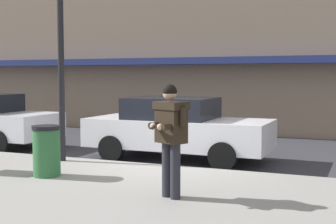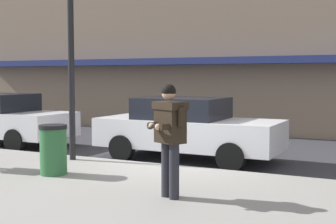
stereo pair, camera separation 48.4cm
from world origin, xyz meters
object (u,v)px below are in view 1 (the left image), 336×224
street_lamp_post (60,28)px  trash_bin (47,151)px  man_texting_on_phone (171,128)px  parked_sedan_mid (177,128)px

street_lamp_post → trash_bin: size_ratio=4.98×
street_lamp_post → trash_bin: (0.68, -1.48, -2.51)m
man_texting_on_phone → trash_bin: (-2.82, 0.59, -0.62)m
parked_sedan_mid → trash_bin: size_ratio=4.62×
parked_sedan_mid → street_lamp_post: (-2.08, -1.84, 2.35)m
parked_sedan_mid → trash_bin: bearing=-112.8°
man_texting_on_phone → parked_sedan_mid: bearing=110.0°
man_texting_on_phone → trash_bin: 2.95m
parked_sedan_mid → man_texting_on_phone: (1.43, -3.92, 0.46)m
parked_sedan_mid → trash_bin: 3.61m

